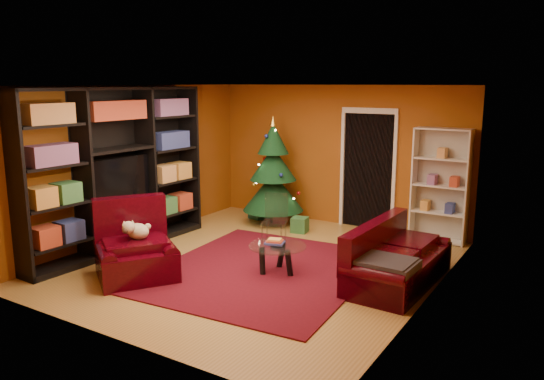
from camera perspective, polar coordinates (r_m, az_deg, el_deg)
The scene contains 18 objects.
floor at distance 7.96m, azimuth -1.54°, elevation -8.10°, with size 5.00×5.50×0.05m, color #A37B3A.
ceiling at distance 7.49m, azimuth -1.65°, elevation 11.35°, with size 5.00×5.50×0.05m, color silver.
wall_back at distance 10.02m, azimuth 7.20°, elevation 3.71°, with size 5.00×0.05×2.60m, color #964F16.
wall_left at distance 9.23m, azimuth -14.80°, elevation 2.75°, with size 0.05×5.50×2.60m, color #964F16.
wall_right at distance 6.59m, azimuth 17.05°, elevation -0.78°, with size 0.05×5.50×2.60m, color #964F16.
doorway at distance 9.78m, azimuth 10.25°, elevation 1.95°, with size 1.06×0.60×2.16m, color black, non-canonical shape.
rug at distance 7.65m, azimuth -1.07°, elevation -8.64°, with size 2.84×3.32×0.02m, color #580C19.
media_unit at distance 8.66m, azimuth -16.46°, elevation 2.02°, with size 0.51×3.36×2.57m, color black, non-canonical shape.
christmas_tree at distance 9.98m, azimuth 0.13°, elevation 1.99°, with size 1.15×1.15×2.05m, color black, non-canonical shape.
gift_box_teal at distance 10.48m, azimuth -1.45°, elevation -2.25°, with size 0.30×0.30×0.30m, color #1E7476.
gift_box_green at distance 9.54m, azimuth 3.00°, elevation -3.75°, with size 0.27×0.27×0.27m, color #2B6E36.
gift_box_red at distance 10.18m, azimuth 0.91°, elevation -2.84°, with size 0.24×0.24×0.24m, color #A82236.
white_bookshelf at distance 9.24m, azimuth 17.65°, elevation 0.43°, with size 0.91×0.33×1.96m, color white, non-canonical shape.
armchair at distance 7.51m, azimuth -14.45°, elevation -6.00°, with size 1.10×1.10×0.86m, color black, non-canonical shape.
dog at distance 7.51m, azimuth -14.22°, elevation -4.32°, with size 0.40×0.30×0.28m, color beige, non-canonical shape.
sofa at distance 7.29m, azimuth 13.52°, elevation -6.67°, with size 1.91×0.86×0.82m, color black, non-canonical shape.
coffee_table at distance 7.50m, azimuth 0.60°, elevation -7.42°, with size 0.81×0.81×0.50m, color gray, non-canonical shape.
acrylic_chair at distance 8.74m, azimuth 0.22°, elevation -3.51°, with size 0.39×0.42×0.76m, color #66605B, non-canonical shape.
Camera 1 is at (4.13, -6.25, 2.65)m, focal length 35.00 mm.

